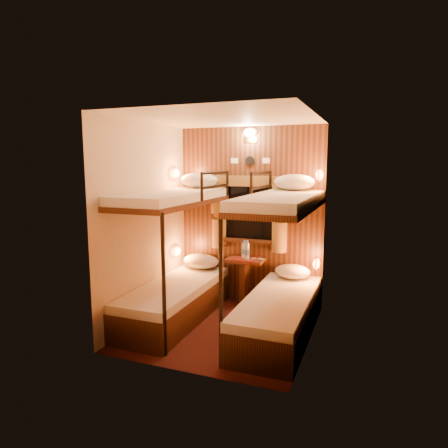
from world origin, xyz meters
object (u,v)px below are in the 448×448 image
at_px(bunk_right, 279,287).
at_px(bottle_right, 244,250).
at_px(table, 245,275).
at_px(bottle_left, 247,251).
at_px(bunk_left, 175,275).

bearing_deg(bunk_right, bottle_right, 129.78).
xyz_separation_m(bunk_right, table, (-0.65, 0.78, -0.14)).
relative_size(bunk_right, table, 2.90).
bearing_deg(bunk_right, table, 129.67).
bearing_deg(bottle_left, bottle_right, 127.86).
distance_m(bunk_right, bottle_left, 0.98).
xyz_separation_m(bunk_left, bottle_right, (0.62, 0.82, 0.19)).
distance_m(table, bottle_left, 0.35).
xyz_separation_m(table, bottle_left, (0.03, -0.05, 0.35)).
bearing_deg(bunk_left, bottle_right, 53.04).
xyz_separation_m(bunk_left, bunk_right, (1.30, 0.00, 0.00)).
relative_size(bunk_left, bottle_left, 7.33).
bearing_deg(table, bunk_right, -50.33).
bearing_deg(bunk_right, bunk_left, 180.00).
relative_size(bunk_left, bottle_right, 8.10).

